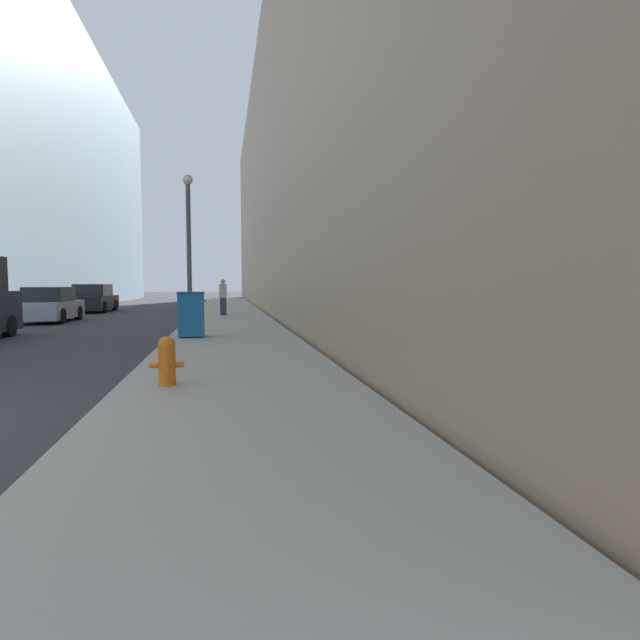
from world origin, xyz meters
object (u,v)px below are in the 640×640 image
(fire_hydrant, at_px, (167,360))
(trash_bin, at_px, (191,314))
(parked_sedan_far, at_px, (93,299))
(parked_sedan_near, at_px, (50,306))
(pedestrian_on_sidewalk, at_px, (223,297))
(lamppost, at_px, (189,244))

(fire_hydrant, bearing_deg, trash_bin, 90.61)
(fire_hydrant, xyz_separation_m, parked_sedan_far, (-6.57, 23.15, 0.23))
(parked_sedan_near, bearing_deg, fire_hydrant, -67.26)
(parked_sedan_far, relative_size, pedestrian_on_sidewalk, 2.76)
(pedestrian_on_sidewalk, bearing_deg, fire_hydrant, -92.74)
(trash_bin, height_order, parked_sedan_near, parked_sedan_near)
(parked_sedan_far, bearing_deg, parked_sedan_near, -88.91)
(lamppost, xyz_separation_m, pedestrian_on_sidewalk, (1.20, 5.04, -2.08))
(fire_hydrant, xyz_separation_m, parked_sedan_near, (-6.42, 15.32, 0.18))
(lamppost, relative_size, pedestrian_on_sidewalk, 3.19)
(parked_sedan_far, distance_m, pedestrian_on_sidewalk, 9.88)
(parked_sedan_far, bearing_deg, fire_hydrant, -74.16)
(parked_sedan_near, bearing_deg, parked_sedan_far, 91.09)
(trash_bin, distance_m, parked_sedan_near, 10.61)
(fire_hydrant, height_order, trash_bin, trash_bin)
(lamppost, xyz_separation_m, parked_sedan_near, (-6.01, 3.79, -2.38))
(lamppost, bearing_deg, parked_sedan_far, 117.92)
(fire_hydrant, distance_m, parked_sedan_near, 16.61)
(parked_sedan_near, height_order, parked_sedan_far, parked_sedan_far)
(parked_sedan_far, bearing_deg, lamppost, -62.08)
(lamppost, distance_m, parked_sedan_near, 7.50)
(parked_sedan_far, bearing_deg, pedestrian_on_sidewalk, -41.80)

